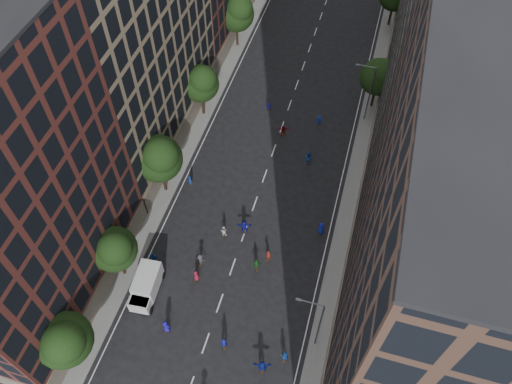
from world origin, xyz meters
TOP-DOWN VIEW (x-y plane):
  - ground at (0.00, 40.00)m, footprint 240.00×240.00m
  - sidewalk_left at (-12.00, 47.50)m, footprint 4.00×105.00m
  - sidewalk_right at (12.00, 47.50)m, footprint 4.00×105.00m
  - bldg_left_b at (-19.00, 35.00)m, footprint 14.00×26.00m
  - bldg_right_a at (19.00, 15.00)m, footprint 14.00×30.00m
  - bldg_right_b at (19.00, 44.00)m, footprint 14.00×28.00m
  - tree_left_0 at (-11.01, 3.85)m, footprint 5.20×5.20m
  - tree_left_1 at (-11.02, 13.86)m, footprint 4.80×4.80m
  - tree_left_2 at (-10.99, 25.83)m, footprint 5.60×5.60m
  - tree_left_3 at (-11.02, 39.85)m, footprint 5.00×5.00m
  - tree_left_4 at (-11.00, 55.84)m, footprint 5.40×5.40m
  - tree_right_a at (11.38, 47.85)m, footprint 5.00×5.00m
  - streetlamp_near at (10.37, 12.00)m, footprint 2.64×0.22m
  - streetlamp_far at (10.37, 45.00)m, footprint 2.64×0.22m
  - cargo_van at (-7.81, 12.63)m, footprint 2.78×5.27m
  - skater_0 at (-4.22, 9.22)m, footprint 0.97×0.69m
  - skater_1 at (1.92, 9.22)m, footprint 0.77×0.63m
  - skater_2 at (8.00, 9.66)m, footprint 0.81×0.65m
  - skater_4 at (-8.50, 16.20)m, footprint 1.13×0.68m
  - skater_5 at (6.19, 8.04)m, footprint 1.86×0.95m
  - skater_6 at (-3.29, 15.49)m, footprint 0.91×0.78m
  - skater_7 at (3.55, 20.09)m, footprint 0.66×0.54m
  - skater_8 at (-2.21, 21.75)m, footprint 0.80×0.64m
  - skater_9 at (-3.53, 17.51)m, footprint 1.04×0.61m
  - skater_10 at (2.64, 18.53)m, footprint 1.12×0.83m
  - skater_11 at (-0.08, 22.91)m, footprint 1.79×0.92m
  - skater_12 at (8.50, 25.10)m, footprint 1.04×0.88m
  - skater_13 at (-8.50, 27.55)m, footprint 0.70×0.59m
  - skater_14 at (4.81, 35.26)m, footprint 1.09×1.00m
  - skater_15 at (4.78, 42.13)m, footprint 1.25×0.94m
  - skater_16 at (-2.55, 42.93)m, footprint 0.96×0.60m
  - skater_17 at (0.49, 39.12)m, footprint 1.60×0.76m

SIDE VIEW (x-z plane):
  - ground at x=0.00m, z-range 0.00..0.00m
  - sidewalk_left at x=-12.00m, z-range 0.00..0.15m
  - sidewalk_right at x=12.00m, z-range 0.00..0.15m
  - skater_16 at x=-2.55m, z-range 0.00..1.52m
  - skater_7 at x=3.55m, z-range 0.00..1.56m
  - skater_2 at x=8.00m, z-range 0.00..1.58m
  - skater_8 at x=-2.21m, z-range 0.00..1.58m
  - skater_6 at x=-3.29m, z-range 0.00..1.59m
  - skater_9 at x=-3.53m, z-range 0.00..1.59m
  - skater_13 at x=-8.50m, z-range 0.00..1.64m
  - skater_17 at x=0.49m, z-range 0.00..1.66m
  - skater_15 at x=4.78m, z-range 0.00..1.72m
  - skater_10 at x=2.64m, z-range 0.00..1.77m
  - skater_4 at x=-8.50m, z-range 0.00..1.80m
  - skater_12 at x=8.50m, z-range 0.00..1.81m
  - skater_1 at x=1.92m, z-range 0.00..1.82m
  - skater_14 at x=4.81m, z-range 0.00..1.83m
  - skater_11 at x=-0.08m, z-range 0.00..1.85m
  - skater_0 at x=-4.22m, z-range 0.00..1.85m
  - skater_5 at x=6.19m, z-range 0.00..1.91m
  - cargo_van at x=-7.81m, z-range 0.07..2.79m
  - streetlamp_near at x=10.37m, z-range 0.64..9.70m
  - streetlamp_far at x=10.37m, z-range 0.64..9.70m
  - tree_left_1 at x=-11.02m, z-range 1.45..9.66m
  - tree_right_a at x=11.38m, z-range 1.43..9.83m
  - tree_left_3 at x=-11.02m, z-range 1.53..10.11m
  - tree_left_0 at x=-11.01m, z-range 1.54..10.37m
  - tree_left_4 at x=-11.00m, z-range 1.56..10.63m
  - tree_left_2 at x=-10.99m, z-range 1.63..11.08m
  - bldg_right_b at x=19.00m, z-range 0.00..33.00m
  - bldg_left_b at x=-19.00m, z-range 0.00..34.00m
  - bldg_right_a at x=19.00m, z-range 0.00..36.00m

